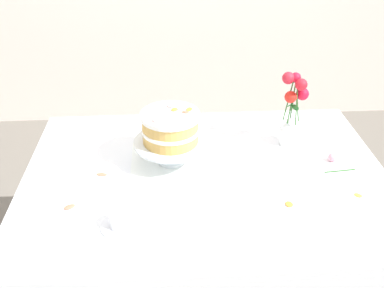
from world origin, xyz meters
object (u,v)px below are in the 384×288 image
Objects in this scene: cake_stand at (171,144)px; teacup at (121,221)px; layer_cake at (170,127)px; dining_table at (206,195)px; fallen_rose at (333,158)px; flower_vase at (292,113)px.

cake_stand reaches higher than teacup.
teacup is (-0.17, -0.37, -0.14)m from layer_cake.
dining_table is 6.19× the size of layer_cake.
teacup is at bearing -157.95° from fallen_rose.
dining_table is at bearing -149.52° from flower_vase.
teacup reaches higher than fallen_rose.
layer_cake reaches higher than dining_table.
fallen_rose is at bearing -44.70° from flower_vase.
layer_cake reaches higher than teacup.
layer_cake is 0.43m from teacup.
cake_stand is 0.65m from fallen_rose.
fallen_rose is (0.51, 0.07, 0.11)m from dining_table.
layer_cake is 0.70× the size of flower_vase.
layer_cake is (-0.13, 0.11, 0.25)m from dining_table.
cake_stand reaches higher than dining_table.
cake_stand reaches higher than fallen_rose.
cake_stand is 0.90× the size of flower_vase.
cake_stand is 0.41m from teacup.
flower_vase reaches higher than dining_table.
fallen_rose is at bearing 22.05° from teacup.
cake_stand is 0.08m from layer_cake.
teacup is at bearing -114.92° from layer_cake.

